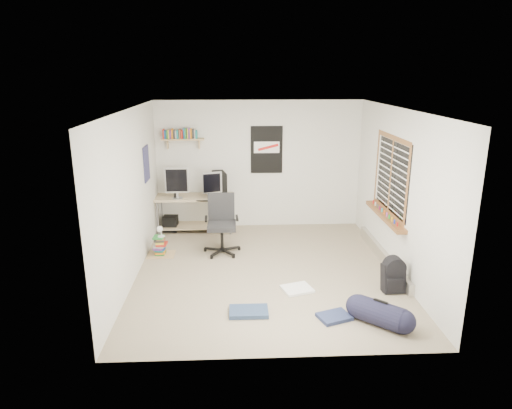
{
  "coord_description": "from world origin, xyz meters",
  "views": [
    {
      "loc": [
        -0.47,
        -6.56,
        3.01
      ],
      "look_at": [
        -0.15,
        0.26,
        1.02
      ],
      "focal_mm": 32.0,
      "sensor_mm": 36.0,
      "label": 1
    }
  ],
  "objects_px": {
    "backpack": "(393,278)",
    "duffel_bag": "(380,315)",
    "desk": "(195,212)",
    "office_chair": "(222,226)",
    "book_stack": "(161,247)"
  },
  "relations": [
    {
      "from": "office_chair",
      "to": "desk",
      "type": "bearing_deg",
      "value": 112.05
    },
    {
      "from": "desk",
      "to": "book_stack",
      "type": "bearing_deg",
      "value": -110.67
    },
    {
      "from": "desk",
      "to": "book_stack",
      "type": "height_order",
      "value": "desk"
    },
    {
      "from": "backpack",
      "to": "duffel_bag",
      "type": "xyz_separation_m",
      "value": [
        -0.46,
        -0.88,
        -0.06
      ]
    },
    {
      "from": "office_chair",
      "to": "book_stack",
      "type": "relative_size",
      "value": 2.55
    },
    {
      "from": "office_chair",
      "to": "book_stack",
      "type": "xyz_separation_m",
      "value": [
        -1.04,
        -0.05,
        -0.34
      ]
    },
    {
      "from": "backpack",
      "to": "duffel_bag",
      "type": "distance_m",
      "value": 1.0
    },
    {
      "from": "office_chair",
      "to": "duffel_bag",
      "type": "distance_m",
      "value": 3.17
    },
    {
      "from": "backpack",
      "to": "desk",
      "type": "bearing_deg",
      "value": 134.92
    },
    {
      "from": "office_chair",
      "to": "duffel_bag",
      "type": "bearing_deg",
      "value": -53.18
    },
    {
      "from": "desk",
      "to": "office_chair",
      "type": "height_order",
      "value": "office_chair"
    },
    {
      "from": "backpack",
      "to": "book_stack",
      "type": "relative_size",
      "value": 1.03
    },
    {
      "from": "backpack",
      "to": "duffel_bag",
      "type": "height_order",
      "value": "duffel_bag"
    },
    {
      "from": "duffel_bag",
      "to": "desk",
      "type": "bearing_deg",
      "value": 167.06
    },
    {
      "from": "duffel_bag",
      "to": "book_stack",
      "type": "xyz_separation_m",
      "value": [
        -3.04,
        2.38,
        0.01
      ]
    }
  ]
}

